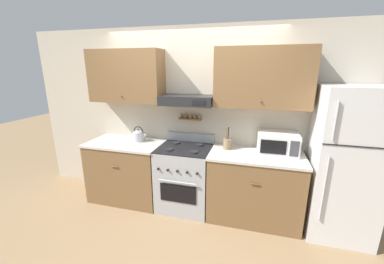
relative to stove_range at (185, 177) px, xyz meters
The scene contains 9 objects.
ground_plane 0.57m from the stove_range, 90.00° to the right, with size 16.00×16.00×0.00m, color #937551.
wall_back 1.06m from the stove_range, 86.17° to the left, with size 5.20×0.46×2.55m.
counter_left 0.93m from the stove_range, behind, with size 1.11×0.67×0.92m.
counter_right 0.97m from the stove_range, ahead, with size 1.20×0.67×0.92m.
stove_range is the anchor object (origin of this frame).
refrigerator 2.01m from the stove_range, ahead, with size 0.71×0.70×1.81m.
tea_kettle 0.94m from the stove_range, behind, with size 0.22×0.17×0.23m.
microwave 1.36m from the stove_range, ahead, with size 0.50×0.38×0.27m.
utensil_crock 0.79m from the stove_range, 10.12° to the left, with size 0.11×0.11×0.30m.
Camera 1 is at (0.92, -2.61, 2.00)m, focal length 22.00 mm.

